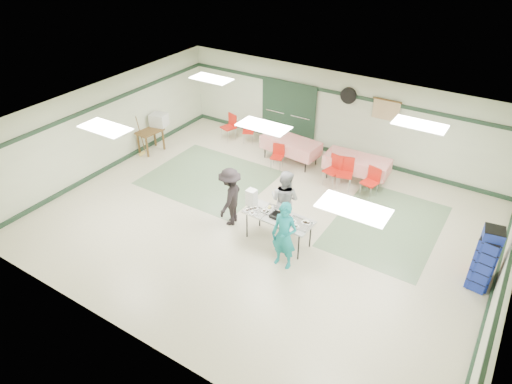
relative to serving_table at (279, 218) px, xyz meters
The scene contains 41 objects.
floor 1.17m from the serving_table, 144.88° to the left, with size 11.00×11.00×0.00m, color #BCB197.
ceiling 2.20m from the serving_table, 144.88° to the left, with size 11.00×11.00×0.00m, color white.
wall_back 5.13m from the serving_table, 98.62° to the left, with size 11.00×11.00×0.00m, color beige.
wall_front 4.09m from the serving_table, 100.91° to the right, with size 11.00×11.00×0.00m, color beige.
wall_left 6.32m from the serving_table, behind, with size 9.00×9.00×0.00m, color beige.
wall_right 4.81m from the serving_table, ahead, with size 9.00×9.00×0.00m, color beige.
trim_back 5.24m from the serving_table, 98.68° to the left, with size 11.00×0.06×0.10m, color #1C3323.
baseboard_back 5.11m from the serving_table, 98.68° to the left, with size 11.00×0.06×0.12m, color #1C3323.
trim_left 6.40m from the serving_table, behind, with size 9.00×0.06×0.10m, color #1C3323.
baseboard_left 6.29m from the serving_table, behind, with size 9.00×0.06×0.12m, color #1C3323.
baseboard_right 4.78m from the serving_table, ahead, with size 9.00×0.06×0.12m, color #1C3323.
green_patch_a 3.68m from the serving_table, 154.78° to the left, with size 3.50×3.00×0.01m, color slate.
green_patch_b 2.97m from the serving_table, 45.02° to the left, with size 2.50×3.50×0.01m, color slate.
double_door_left 5.80m from the serving_table, 120.77° to the left, with size 0.90×0.06×2.10m, color gray.
double_door_right 5.38m from the serving_table, 112.03° to the left, with size 0.90×0.06×2.10m, color gray.
door_frame 5.56m from the serving_table, 116.71° to the left, with size 2.00×0.03×2.15m, color #1C3323.
wall_fan 5.18m from the serving_table, 95.33° to the left, with size 0.50×0.50×0.10m, color black.
scroll_banner 5.16m from the serving_table, 81.59° to the left, with size 0.80×0.02×0.60m, color tan.
serving_table is the anchor object (origin of this frame).
sheet_tray_right 0.56m from the serving_table, ahead, with size 0.54×0.41×0.02m, color silver.
sheet_tray_mid 0.20m from the serving_table, 151.03° to the left, with size 0.56×0.43×0.02m, color silver.
sheet_tray_left 0.58m from the serving_table, 164.18° to the right, with size 0.54×0.41×0.02m, color silver.
baking_pan 0.11m from the serving_table, 36.64° to the right, with size 0.44×0.27×0.08m, color black.
foam_box_stack 0.84m from the serving_table, behind, with size 0.23×0.21×0.42m, color white.
volunteer_teal 0.83m from the serving_table, 51.47° to the right, with size 0.60×0.39×1.65m, color #137D84.
volunteer_grey 0.66m from the serving_table, 106.78° to the left, with size 0.79×0.61×1.62m, color #96979C.
volunteer_dark 1.42m from the serving_table, behind, with size 1.02×0.58×1.57m, color black.
dining_table_a 3.79m from the serving_table, 82.69° to the left, with size 1.89×0.91×0.77m.
dining_table_b 4.13m from the serving_table, 114.60° to the left, with size 1.92×1.00×0.77m.
chair_a 3.22m from the serving_table, 83.60° to the left, with size 0.54×0.54×0.94m.
chair_b 3.19m from the serving_table, 89.59° to the left, with size 0.52×0.52×0.92m.
chair_c 3.39m from the serving_table, 70.14° to the left, with size 0.49×0.49×0.87m.
chair_d 3.68m from the serving_table, 120.16° to the left, with size 0.44×0.44×0.78m.
chair_loose_a 5.56m from the serving_table, 130.49° to the left, with size 0.50×0.50×0.79m.
chair_loose_b 5.85m from the serving_table, 136.31° to the left, with size 0.54×0.54×0.91m.
crate_stack_blue_a 4.49m from the serving_table, 12.30° to the left, with size 0.40×0.40×1.31m, color #1B2BA3.
crate_stack_red 4.62m from the serving_table, 18.00° to the left, with size 0.37×0.37×0.96m, color #A21A10.
crate_stack_blue_b 4.50m from the serving_table, 12.65° to the left, with size 0.39×0.39×1.53m, color #1B2BA3.
printer_table 6.21m from the serving_table, 162.21° to the left, with size 0.63×0.89×0.74m.
office_printer 6.38m from the serving_table, 158.11° to the left, with size 0.51×0.45×0.40m, color silver.
broom 6.20m from the serving_table, 165.30° to the left, with size 0.03×0.03×1.35m, color brown.
Camera 1 is at (4.98, -8.19, 7.04)m, focal length 32.00 mm.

